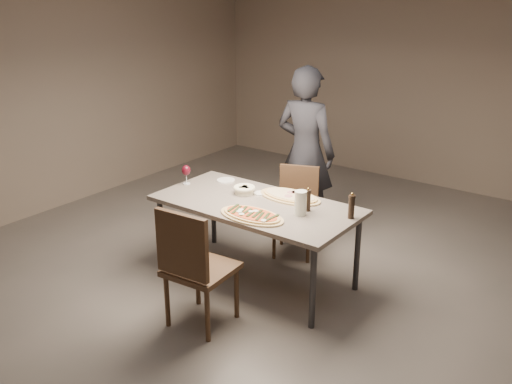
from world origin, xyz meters
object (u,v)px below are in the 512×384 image
Objects in this scene: dining_table at (256,209)px; bread_basket at (244,189)px; carafe at (301,203)px; diner at (305,152)px; chair_near at (193,263)px; chair_far at (297,205)px; pepper_mill_left at (308,200)px; zucchini_pizza at (252,215)px; ham_pizza at (290,196)px.

dining_table is 8.97× the size of bread_basket.
diner reaches higher than carafe.
chair_near is 1.17× the size of chair_far.
pepper_mill_left is at bearing -0.94° from bread_basket.
chair_far is at bearing 73.14° from bread_basket.
chair_near reaches higher than zucchini_pizza.
dining_table is 0.92m from chair_near.
chair_near is at bearing 95.43° from diner.
dining_table is 0.33m from zucchini_pizza.
pepper_mill_left is (0.30, 0.39, 0.08)m from zucchini_pizza.
dining_table is 2.08× the size of chair_far.
dining_table is at bearing -166.58° from pepper_mill_left.
dining_table is 8.70× the size of pepper_mill_left.
carafe is (-0.00, -0.11, 0.01)m from pepper_mill_left.
chair_near is 2.12m from diner.
diner is (-0.38, 1.44, 0.13)m from zucchini_pizza.
chair_far reaches higher than zucchini_pizza.
chair_near is (-0.08, -0.63, -0.20)m from zucchini_pizza.
chair_far is at bearing 93.00° from dining_table.
ham_pizza is 0.57m from chair_far.
chair_far is at bearing 109.90° from diner.
carafe is at bearing -10.12° from bread_basket.
diner is (0.01, 1.04, 0.11)m from bread_basket.
ham_pizza is (0.01, 0.56, -0.00)m from zucchini_pizza.
carafe reaches higher than bread_basket.
bread_basket is (-0.39, 0.40, 0.03)m from zucchini_pizza.
zucchini_pizza is at bearing 78.07° from chair_near.
zucchini_pizza is at bearing -136.40° from carafe.
chair_far is (-0.21, 0.45, -0.28)m from ham_pizza.
diner reaches higher than dining_table.
zucchini_pizza is 1.49m from diner.
dining_table is 1.00× the size of diner.
ham_pizza is 0.34× the size of diner.
dining_table is 0.34m from ham_pizza.
ham_pizza is 0.34m from pepper_mill_left.
carafe is 0.12× the size of diner.
carafe reaches higher than pepper_mill_left.
zucchini_pizza reaches higher than dining_table.
dining_table is at bearing 179.94° from carafe.
zucchini_pizza is (0.16, -0.28, 0.07)m from dining_table.
bread_basket is 1.04m from diner.
bread_basket is 0.11× the size of diner.
zucchini_pizza is 0.33× the size of diner.
zucchini_pizza is at bearing -66.58° from ham_pizza.
pepper_mill_left is 0.99× the size of carafe.
zucchini_pizza is 0.56m from bread_basket.
chair_near reaches higher than carafe.
chair_near is (-0.09, -1.19, -0.20)m from ham_pizza.
bread_basket is 0.97× the size of pepper_mill_left.
bread_basket reaches higher than dining_table.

